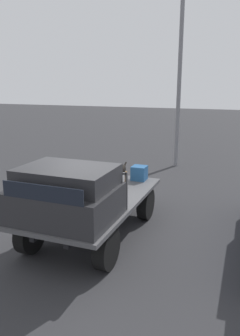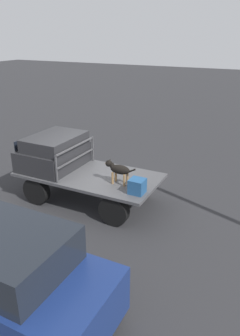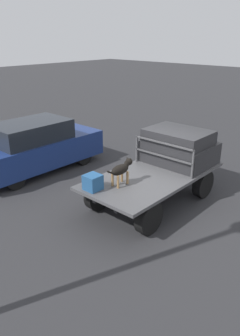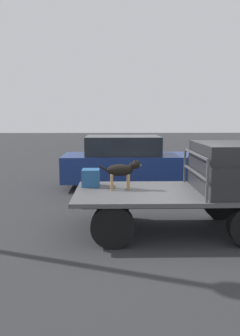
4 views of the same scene
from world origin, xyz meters
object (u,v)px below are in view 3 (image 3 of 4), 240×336
flatbed_truck (153,182)px  dog (122,169)px  parked_sedan (36,146)px  cargo_crate (93,182)px

flatbed_truck → dog: 1.21m
flatbed_truck → parked_sedan: 4.27m
dog → flatbed_truck: bearing=0.1°
flatbed_truck → parked_sedan: (-0.75, 4.20, 0.23)m
flatbed_truck → dog: bearing=169.2°
flatbed_truck → parked_sedan: bearing=100.1°
flatbed_truck → cargo_crate: size_ratio=10.81×
flatbed_truck → dog: dog is taller
cargo_crate → dog: bearing=-23.6°
flatbed_truck → dog: size_ratio=4.46×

